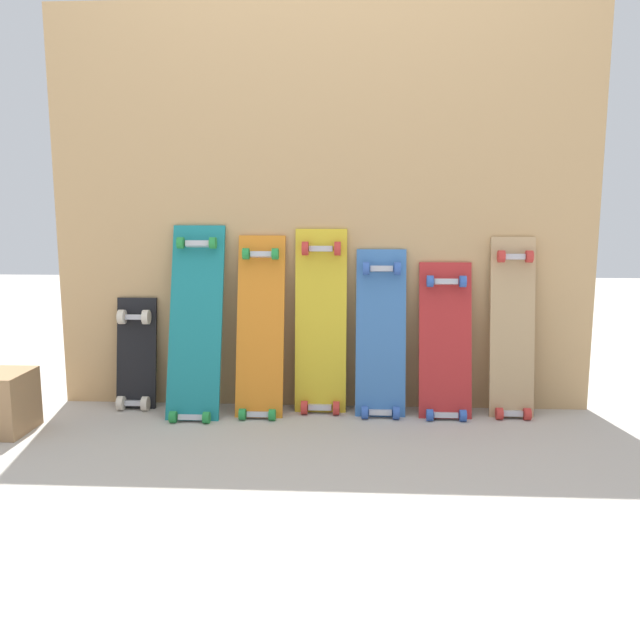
{
  "coord_description": "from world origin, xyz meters",
  "views": [
    {
      "loc": [
        0.17,
        -3.0,
        0.92
      ],
      "look_at": [
        0.0,
        -0.07,
        0.43
      ],
      "focal_mm": 37.68,
      "sensor_mm": 36.0,
      "label": 1
    }
  ],
  "objects": [
    {
      "name": "skateboard_blue",
      "position": [
        0.27,
        -0.04,
        0.33
      ],
      "size": [
        0.22,
        0.22,
        0.81
      ],
      "color": "#386BAD",
      "rests_on": "ground"
    },
    {
      "name": "plywood_wall_panel",
      "position": [
        0.0,
        0.07,
        0.91
      ],
      "size": [
        2.45,
        0.04,
        1.81
      ],
      "primitive_type": "cube",
      "color": "tan",
      "rests_on": "ground"
    },
    {
      "name": "skateboard_natural",
      "position": [
        0.85,
        -0.03,
        0.36
      ],
      "size": [
        0.19,
        0.2,
        0.86
      ],
      "color": "tan",
      "rests_on": "ground"
    },
    {
      "name": "skateboard_teal",
      "position": [
        -0.55,
        -0.1,
        0.38
      ],
      "size": [
        0.24,
        0.32,
        0.92
      ],
      "color": "#197A7F",
      "rests_on": "ground"
    },
    {
      "name": "skateboard_black",
      "position": [
        -0.86,
        -0.02,
        0.22
      ],
      "size": [
        0.18,
        0.16,
        0.57
      ],
      "color": "black",
      "rests_on": "ground"
    },
    {
      "name": "skateboard_red",
      "position": [
        0.56,
        -0.05,
        0.3
      ],
      "size": [
        0.23,
        0.23,
        0.75
      ],
      "color": "#B22626",
      "rests_on": "ground"
    },
    {
      "name": "skateboard_yellow",
      "position": [
        0.0,
        -0.02,
        0.38
      ],
      "size": [
        0.23,
        0.17,
        0.89
      ],
      "color": "gold",
      "rests_on": "ground"
    },
    {
      "name": "skateboard_orange",
      "position": [
        -0.27,
        -0.07,
        0.36
      ],
      "size": [
        0.21,
        0.26,
        0.87
      ],
      "color": "orange",
      "rests_on": "ground"
    },
    {
      "name": "ground_plane",
      "position": [
        0.0,
        0.0,
        0.0
      ],
      "size": [
        12.0,
        12.0,
        0.0
      ],
      "primitive_type": "plane",
      "color": "#B2AAA0"
    }
  ]
}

